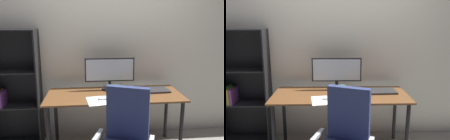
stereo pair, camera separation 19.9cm
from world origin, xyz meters
TOP-DOWN VIEW (x-y plane):
  - back_wall at (0.00, 0.49)m, footprint 6.40×0.10m
  - desk at (0.00, 0.00)m, footprint 1.61×0.65m
  - monitor at (-0.04, 0.18)m, footprint 0.62×0.20m
  - keyboard at (-0.05, -0.15)m, footprint 0.29×0.11m
  - mouse at (0.18, -0.17)m, footprint 0.07×0.10m
  - coffee_mug at (0.02, 0.01)m, footprint 0.09×0.07m
  - laptop at (0.53, 0.07)m, footprint 0.33×0.24m
  - paper_sheet at (-0.22, -0.22)m, footprint 0.25×0.32m
  - bookshelf at (-1.29, 0.32)m, footprint 0.66×0.28m

SIDE VIEW (x-z plane):
  - desk at x=0.00m, z-range 0.28..1.02m
  - bookshelf at x=-1.29m, z-range -0.02..1.48m
  - paper_sheet at x=-0.22m, z-range 0.74..0.74m
  - keyboard at x=-0.05m, z-range 0.74..0.76m
  - laptop at x=0.53m, z-range 0.74..0.76m
  - mouse at x=0.18m, z-range 0.74..0.77m
  - coffee_mug at x=0.02m, z-range 0.74..0.85m
  - monitor at x=-0.04m, z-range 0.77..1.18m
  - back_wall at x=0.00m, z-range 0.00..2.60m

